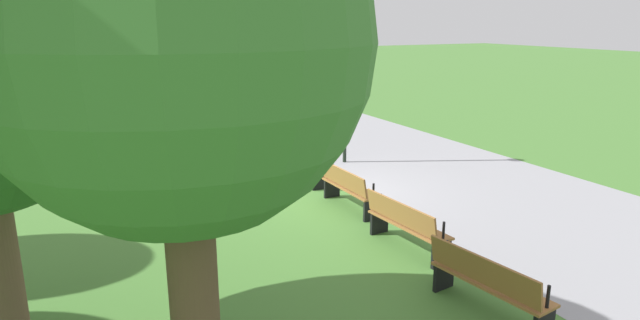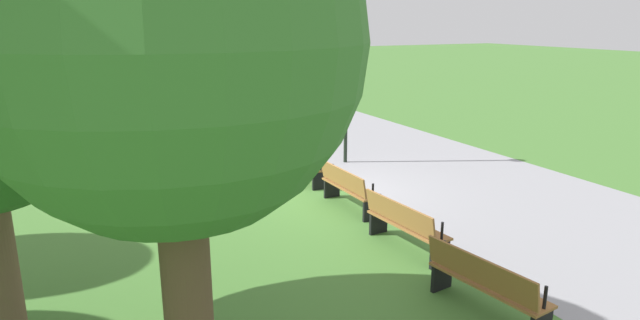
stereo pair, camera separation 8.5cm
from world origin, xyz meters
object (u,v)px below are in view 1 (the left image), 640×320
at_px(bench_0, 234,130).
at_px(bench_1, 266,144).
at_px(bench_2, 303,162).
at_px(bench_4, 405,224).
at_px(bench_5, 487,283).
at_px(tree_1, 178,48).
at_px(trash_bin, 224,123).
at_px(lamp_post, 346,56).
at_px(bench_3, 348,187).
at_px(person_seated, 238,125).

xyz_separation_m(bench_0, bench_1, (2.23, 0.25, 0.00)).
xyz_separation_m(bench_2, bench_4, (4.49, -0.13, 0.00)).
bearing_deg(bench_5, tree_1, -87.39).
xyz_separation_m(bench_2, trash_bin, (-6.35, -0.14, -0.09)).
xyz_separation_m(bench_4, lamp_post, (-5.60, 1.88, 2.44)).
bearing_deg(tree_1, bench_2, 149.64).
relative_size(bench_3, bench_4, 0.99).
xyz_separation_m(bench_0, person_seated, (0.05, 0.14, 0.16)).
relative_size(bench_4, trash_bin, 2.31).
distance_m(bench_1, lamp_post, 3.28).
xyz_separation_m(bench_0, tree_1, (11.95, -4.00, 3.17)).
bearing_deg(trash_bin, lamp_post, 19.97).
height_order(bench_1, bench_2, same).
relative_size(bench_0, bench_1, 1.01).
height_order(bench_2, person_seated, person_seated).
distance_m(bench_0, bench_4, 8.96).
bearing_deg(tree_1, bench_0, 161.49).
distance_m(bench_2, lamp_post, 3.21).
bearing_deg(person_seated, bench_4, 8.82).
xyz_separation_m(bench_1, bench_4, (6.73, 0.00, 0.00)).
bearing_deg(lamp_post, person_seated, -148.79).
relative_size(lamp_post, trash_bin, 5.45).
height_order(bench_3, person_seated, person_seated).
bearing_deg(bench_0, lamp_post, 40.56).
relative_size(bench_2, lamp_post, 0.42).
bearing_deg(bench_0, bench_3, 11.30).
relative_size(bench_5, trash_bin, 2.33).
bearing_deg(bench_0, bench_4, 9.69).
height_order(person_seated, tree_1, tree_1).
relative_size(bench_2, bench_5, 0.98).
bearing_deg(tree_1, bench_3, 140.06).
bearing_deg(trash_bin, bench_0, -7.18).
bearing_deg(person_seated, bench_1, 11.12).
height_order(bench_1, person_seated, person_seated).
distance_m(lamp_post, trash_bin, 6.11).
relative_size(person_seated, trash_bin, 1.55).
bearing_deg(bench_3, trash_bin, 179.33).
height_order(bench_2, bench_5, same).
relative_size(bench_1, tree_1, 0.35).
xyz_separation_m(tree_1, trash_bin, (-13.82, 4.24, -3.25)).
height_order(bench_3, trash_bin, bench_3).
height_order(bench_1, bench_3, same).
bearing_deg(tree_1, person_seated, 160.82).
distance_m(bench_0, bench_2, 4.49).
bearing_deg(bench_3, bench_2, 178.38).
xyz_separation_m(bench_3, trash_bin, (-8.59, -0.14, -0.09)).
xyz_separation_m(bench_3, tree_1, (5.23, -4.38, 3.17)).
xyz_separation_m(bench_4, tree_1, (2.99, -4.25, 3.17)).
distance_m(bench_1, trash_bin, 4.11).
height_order(bench_0, tree_1, tree_1).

